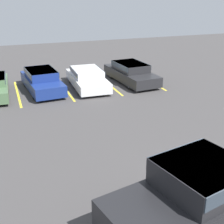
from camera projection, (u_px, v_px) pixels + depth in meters
The scene contains 9 objects.
ground_plane at pixel (210, 205), 8.95m from camera, with size 60.00×60.00×0.00m, color #423F3F.
stall_stripe_b at pixel (18, 93), 18.43m from camera, with size 0.12×5.11×0.01m, color yellow.
stall_stripe_c at pixel (65, 88), 19.33m from camera, with size 0.12×5.11×0.01m, color yellow.
stall_stripe_d at pixel (108, 84), 20.23m from camera, with size 0.12×5.11×0.01m, color yellow.
stall_stripe_e at pixel (148, 80), 21.13m from camera, with size 0.12×5.11×0.01m, color yellow.
pickup_truck at pixel (209, 191), 8.08m from camera, with size 6.11×3.29×1.83m.
parked_sedan_b at pixel (42, 80), 18.68m from camera, with size 2.14×4.67×1.30m.
parked_sedan_c at pixel (87, 78), 19.37m from camera, with size 1.98×4.57×1.16m.
parked_sedan_d at pixel (131, 72), 20.42m from camera, with size 2.22×4.89×1.28m.
Camera 1 is at (-5.14, -5.92, 5.81)m, focal length 50.00 mm.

